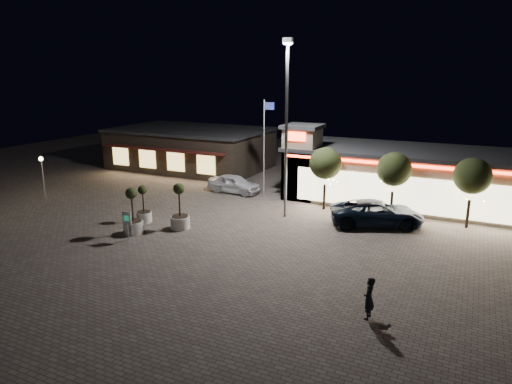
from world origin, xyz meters
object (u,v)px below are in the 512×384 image
at_px(pickup_truck, 377,213).
at_px(white_sedan, 234,184).
at_px(pedestrian, 369,298).
at_px(valet_sign, 127,221).
at_px(planter_mid, 133,220).
at_px(planter_left, 144,211).

distance_m(pickup_truck, white_sedan, 13.41).
distance_m(pedestrian, valet_sign, 15.72).
height_order(pickup_truck, planter_mid, planter_mid).
bearing_deg(valet_sign, planter_mid, 115.29).
distance_m(pedestrian, planter_mid, 16.53).
xyz_separation_m(pedestrian, planter_left, (-16.99, 6.21, -0.12)).
bearing_deg(planter_left, pedestrian, -20.09).
height_order(pickup_truck, pedestrian, pedestrian).
xyz_separation_m(white_sedan, pedestrian, (15.12, -16.01, 0.13)).
height_order(planter_left, valet_sign, planter_left).
height_order(white_sedan, valet_sign, valet_sign).
bearing_deg(pickup_truck, valet_sign, 103.98).
distance_m(pickup_truck, planter_left, 16.09).
bearing_deg(pickup_truck, pedestrian, 167.66).
distance_m(pickup_truck, planter_mid, 16.27).
relative_size(pickup_truck, pedestrian, 3.34).
bearing_deg(pedestrian, planter_mid, -101.80).
bearing_deg(white_sedan, pedestrian, -134.10).
xyz_separation_m(pickup_truck, valet_sign, (-13.29, -9.73, 0.46)).
bearing_deg(valet_sign, white_sedan, 88.51).
bearing_deg(planter_mid, valet_sign, -64.71).
bearing_deg(planter_left, white_sedan, 79.25).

